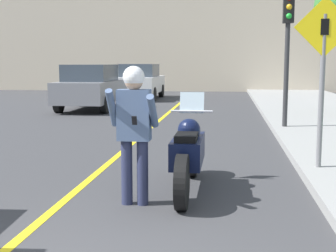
{
  "coord_description": "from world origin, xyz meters",
  "views": [
    {
      "loc": [
        1.47,
        -2.99,
        1.77
      ],
      "look_at": [
        0.63,
        3.5,
        0.87
      ],
      "focal_mm": 50.0,
      "sensor_mm": 36.0,
      "label": 1
    }
  ],
  "objects_px": {
    "person_biker": "(134,121)",
    "crossing_sign": "(323,66)",
    "traffic_light": "(288,33)",
    "parked_car_white": "(140,81)",
    "parked_car_grey": "(92,87)",
    "motorcycle": "(188,154)"
  },
  "relations": [
    {
      "from": "person_biker",
      "to": "crossing_sign",
      "type": "height_order",
      "value": "crossing_sign"
    },
    {
      "from": "traffic_light",
      "to": "parked_car_white",
      "type": "distance_m",
      "value": 11.74
    },
    {
      "from": "parked_car_grey",
      "to": "parked_car_white",
      "type": "height_order",
      "value": "same"
    },
    {
      "from": "motorcycle",
      "to": "parked_car_white",
      "type": "relative_size",
      "value": 0.56
    },
    {
      "from": "person_biker",
      "to": "traffic_light",
      "type": "height_order",
      "value": "traffic_light"
    },
    {
      "from": "person_biker",
      "to": "parked_car_grey",
      "type": "relative_size",
      "value": 0.41
    },
    {
      "from": "motorcycle",
      "to": "crossing_sign",
      "type": "xyz_separation_m",
      "value": [
        1.95,
        1.1,
        1.19
      ]
    },
    {
      "from": "motorcycle",
      "to": "parked_car_white",
      "type": "distance_m",
      "value": 16.36
    },
    {
      "from": "crossing_sign",
      "to": "parked_car_white",
      "type": "height_order",
      "value": "crossing_sign"
    },
    {
      "from": "parked_car_grey",
      "to": "motorcycle",
      "type": "bearing_deg",
      "value": -67.02
    },
    {
      "from": "person_biker",
      "to": "parked_car_white",
      "type": "height_order",
      "value": "person_biker"
    },
    {
      "from": "person_biker",
      "to": "traffic_light",
      "type": "xyz_separation_m",
      "value": [
        2.58,
        6.5,
        1.43
      ]
    },
    {
      "from": "person_biker",
      "to": "parked_car_grey",
      "type": "bearing_deg",
      "value": 109.0
    },
    {
      "from": "person_biker",
      "to": "motorcycle",
      "type": "bearing_deg",
      "value": 50.0
    },
    {
      "from": "person_biker",
      "to": "crossing_sign",
      "type": "bearing_deg",
      "value": 35.38
    },
    {
      "from": "parked_car_grey",
      "to": "parked_car_white",
      "type": "relative_size",
      "value": 1.0
    },
    {
      "from": "motorcycle",
      "to": "parked_car_grey",
      "type": "xyz_separation_m",
      "value": [
        -4.53,
        10.68,
        0.33
      ]
    },
    {
      "from": "traffic_light",
      "to": "parked_car_white",
      "type": "height_order",
      "value": "traffic_light"
    },
    {
      "from": "person_biker",
      "to": "parked_car_white",
      "type": "distance_m",
      "value": 16.94
    },
    {
      "from": "crossing_sign",
      "to": "parked_car_white",
      "type": "relative_size",
      "value": 0.62
    },
    {
      "from": "crossing_sign",
      "to": "person_biker",
      "type": "bearing_deg",
      "value": -144.62
    },
    {
      "from": "person_biker",
      "to": "traffic_light",
      "type": "relative_size",
      "value": 0.52
    }
  ]
}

